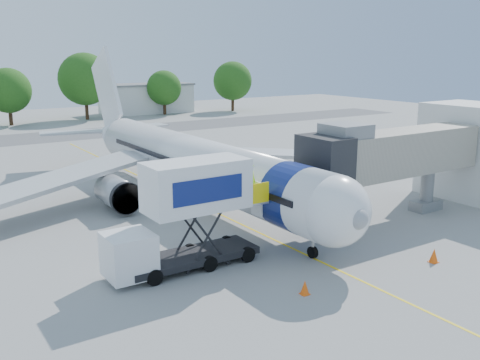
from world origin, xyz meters
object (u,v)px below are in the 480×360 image
jet_bridge (385,155)px  catering_hiloader (185,216)px  ground_tug (477,294)px  aircraft (190,162)px

jet_bridge → catering_hiloader: 14.34m
jet_bridge → ground_tug: 12.87m
jet_bridge → ground_tug: (-5.98, -10.79, -3.69)m
ground_tug → aircraft: bearing=113.3°
jet_bridge → catering_hiloader: (-14.25, -0.00, -1.58)m
aircraft → jet_bridge: aircraft is taller
aircraft → catering_hiloader: 12.77m
aircraft → catering_hiloader: bearing=-119.4°
aircraft → jet_bridge: (7.99, -11.12, 1.39)m
jet_bridge → ground_tug: jet_bridge is taller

